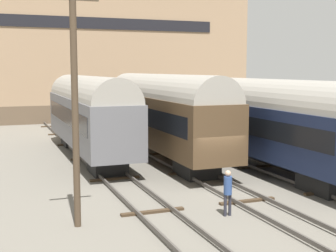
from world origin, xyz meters
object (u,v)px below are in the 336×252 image
train_car_grey (88,111)px  utility_pole (75,95)px  person_worker (228,188)px  train_car_navy (266,119)px  train_car_brown (162,111)px

train_car_grey → utility_pole: size_ratio=1.71×
train_car_grey → person_worker: 14.44m
train_car_grey → person_worker: bearing=-79.6°
train_car_navy → train_car_grey: (-8.54, 7.33, 0.09)m
train_car_brown → utility_pole: 13.37m
train_car_brown → train_car_grey: (-4.27, 2.17, -0.07)m
train_car_grey → utility_pole: 13.69m
train_car_grey → person_worker: (2.58, -14.08, -1.90)m
utility_pole → train_car_grey: bearing=77.0°
person_worker → train_car_navy: bearing=48.6°
train_car_brown → person_worker: size_ratio=9.00×
train_car_navy → person_worker: bearing=-131.4°
train_car_brown → train_car_navy: bearing=-50.4°
train_car_brown → train_car_grey: size_ratio=1.04×
person_worker → utility_pole: bearing=171.4°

